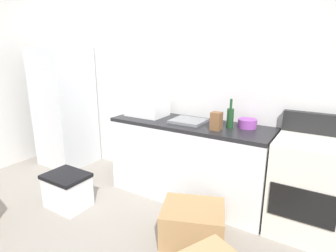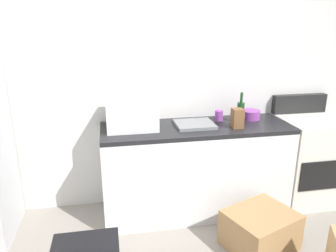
% 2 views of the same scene
% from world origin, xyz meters
% --- Properties ---
extents(wall_back, '(5.00, 0.10, 2.60)m').
position_xyz_m(wall_back, '(0.00, 1.55, 1.30)').
color(wall_back, silver).
rests_on(wall_back, ground_plane).
extents(kitchen_counter, '(1.80, 0.60, 0.90)m').
position_xyz_m(kitchen_counter, '(0.30, 1.20, 0.45)').
color(kitchen_counter, silver).
rests_on(kitchen_counter, ground_plane).
extents(stove_oven, '(0.60, 0.61, 1.10)m').
position_xyz_m(stove_oven, '(1.52, 1.21, 0.47)').
color(stove_oven, silver).
rests_on(stove_oven, ground_plane).
extents(microwave, '(0.46, 0.34, 0.27)m').
position_xyz_m(microwave, '(-0.31, 1.24, 1.04)').
color(microwave, white).
rests_on(microwave, kitchen_counter).
extents(sink_basin, '(0.36, 0.32, 0.03)m').
position_xyz_m(sink_basin, '(0.28, 1.21, 0.92)').
color(sink_basin, slate).
rests_on(sink_basin, kitchen_counter).
extents(wine_bottle, '(0.07, 0.07, 0.30)m').
position_xyz_m(wine_bottle, '(0.75, 1.23, 1.01)').
color(wine_bottle, '#193F1E').
rests_on(wine_bottle, kitchen_counter).
extents(coffee_mug, '(0.08, 0.08, 0.10)m').
position_xyz_m(coffee_mug, '(0.57, 1.34, 0.95)').
color(coffee_mug, purple).
rests_on(coffee_mug, kitchen_counter).
extents(knife_block, '(0.10, 0.10, 0.18)m').
position_xyz_m(knife_block, '(0.66, 1.09, 0.99)').
color(knife_block, brown).
rests_on(knife_block, kitchen_counter).
extents(mixing_bowl, '(0.19, 0.19, 0.09)m').
position_xyz_m(mixing_bowl, '(0.90, 1.33, 0.95)').
color(mixing_bowl, purple).
rests_on(mixing_bowl, kitchen_counter).
extents(cardboard_box_large, '(0.68, 0.62, 0.32)m').
position_xyz_m(cardboard_box_large, '(0.70, 0.54, 0.16)').
color(cardboard_box_large, '#A37A4C').
rests_on(cardboard_box_large, ground_plane).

